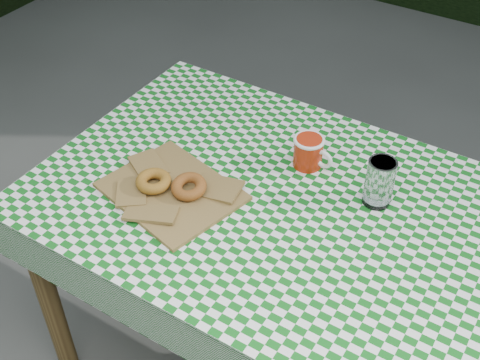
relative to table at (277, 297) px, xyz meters
The scene contains 7 objects.
table is the anchor object (origin of this frame).
tablecloth 0.38m from the table, ahead, with size 1.28×0.86×0.01m, color #0E5D17.
paper_bag 0.48m from the table, 155.19° to the right, with size 0.33×0.26×0.02m, color olive.
bagel_front 0.53m from the table, 155.86° to the right, with size 0.09×0.09×0.03m, color #99621F.
bagel_back 0.48m from the table, 153.87° to the right, with size 0.09×0.09×0.03m, color brown.
coffee_mug 0.46m from the table, 95.85° to the left, with size 0.16×0.16×0.09m, color #A8230A, non-canonical shape.
drinking_glass 0.50m from the table, 32.79° to the left, with size 0.07×0.07×0.13m, color white.
Camera 1 is at (0.42, -0.99, 1.83)m, focal length 46.30 mm.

